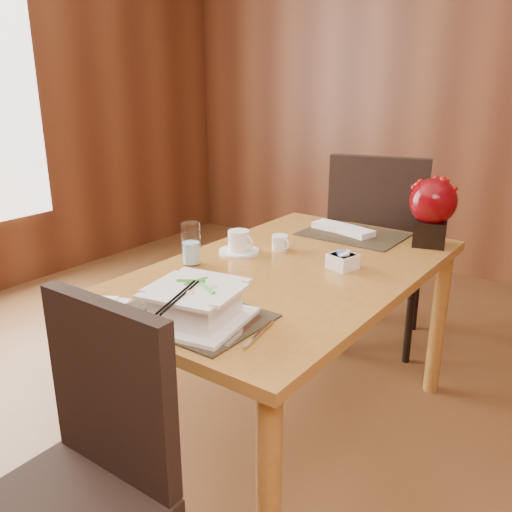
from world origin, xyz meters
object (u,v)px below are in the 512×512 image
Objects in this scene: coffee_cup at (239,243)px; creamer_jug at (280,243)px; bread_plate at (102,306)px; near_chair at (79,473)px; dining_table at (288,291)px; sugar_caddy at (343,261)px; water_glass at (191,244)px; far_chair at (377,243)px; berry_decor at (433,208)px; soup_setting at (196,305)px.

coffee_cup reaches higher than creamer_jug.
near_chair is (0.35, -0.37, -0.22)m from bread_plate.
sugar_caddy reaches higher than dining_table.
sugar_caddy is at bearing 60.30° from bread_plate.
water_glass is 0.98m from near_chair.
coffee_cup is at bearing 173.39° from dining_table.
sugar_caddy is 1.18m from near_chair.
creamer_jug is at bearing 66.09° from far_chair.
far_chair is at bearing 81.60° from bread_plate.
sugar_caddy is at bearing 33.70° from dining_table.
near_chair is at bearing -72.56° from coffee_cup.
creamer_jug is 0.95× the size of sugar_caddy.
berry_decor is 2.12× the size of bread_plate.
water_glass is 1.21× the size of bread_plate.
sugar_caddy reaches higher than bread_plate.
soup_setting is at bearing -56.29° from creamer_jug.
creamer_jug is at bearing 171.26° from sugar_caddy.
far_chair is (-0.08, 1.50, -0.20)m from soup_setting.
berry_decor is at bearing 65.32° from soup_setting.
sugar_caddy is (0.50, 0.31, -0.06)m from water_glass.
coffee_cup is 0.95m from far_chair.
soup_setting is (0.04, -0.57, 0.15)m from dining_table.
coffee_cup is 0.84m from berry_decor.
berry_decor reaches higher than near_chair.
creamer_jug is at bearing 63.42° from water_glass.
berry_decor is at bearing 64.32° from bread_plate.
water_glass is 1.18m from far_chair.
water_glass is (-0.06, -0.22, 0.04)m from coffee_cup.
dining_table is 4.47× the size of soup_setting.
coffee_cup is 1.78× the size of sugar_caddy.
far_chair is at bearing 92.67° from near_chair.
near_chair reaches higher than sugar_caddy.
berry_decor reaches higher than water_glass.
berry_decor is at bearing 123.08° from far_chair.
coffee_cup is (-0.27, 0.03, 0.14)m from dining_table.
soup_setting is 1.14× the size of berry_decor.
soup_setting is 1.22m from berry_decor.
far_chair is at bearing 104.44° from sugar_caddy.
soup_setting is at bearing -85.85° from dining_table.
coffee_cup is at bearing 106.96° from near_chair.
bread_plate is 1.63m from far_chair.
far_chair is (-0.11, 1.97, 0.07)m from near_chair.
bread_plate is 0.55m from near_chair.
creamer_jug is 0.67m from berry_decor.
water_glass reaches higher than coffee_cup.
berry_decor is at bearing 43.46° from coffee_cup.
bread_plate is at bearing 132.51° from near_chair.
bread_plate is at bearing -79.49° from creamer_jug.
near_chair is at bearing -95.04° from sugar_caddy.
water_glass is 0.16× the size of far_chair.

